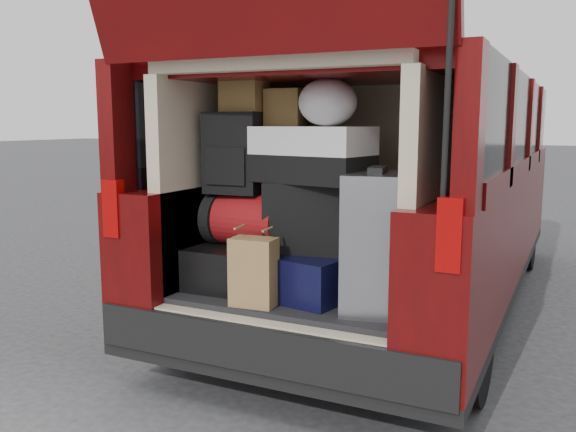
# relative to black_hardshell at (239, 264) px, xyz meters

# --- Properties ---
(ground) EXTENTS (80.00, 80.00, 0.00)m
(ground) POSITION_rel_black_hardshell_xyz_m (0.40, -0.16, -0.67)
(ground) COLOR #323234
(ground) RESTS_ON ground
(minivan) EXTENTS (1.90, 5.35, 2.77)m
(minivan) POSITION_rel_black_hardshell_xyz_m (0.40, 1.69, 0.24)
(minivan) COLOR black
(minivan) RESTS_ON ground
(load_floor) EXTENTS (1.24, 1.05, 0.55)m
(load_floor) POSITION_rel_black_hardshell_xyz_m (0.40, 0.11, -0.39)
(load_floor) COLOR black
(load_floor) RESTS_ON ground
(black_hardshell) EXTENTS (0.43, 0.58, 0.23)m
(black_hardshell) POSITION_rel_black_hardshell_xyz_m (0.00, 0.00, 0.00)
(black_hardshell) COLOR black
(black_hardshell) RESTS_ON load_floor
(navy_hardshell) EXTENTS (0.53, 0.61, 0.23)m
(navy_hardshell) POSITION_rel_black_hardshell_xyz_m (0.47, -0.01, 0.00)
(navy_hardshell) COLOR black
(navy_hardshell) RESTS_ON load_floor
(silver_roller) EXTENTS (0.35, 0.49, 0.67)m
(silver_roller) POSITION_rel_black_hardshell_xyz_m (0.83, -0.10, 0.22)
(silver_roller) COLOR silver
(silver_roller) RESTS_ON load_floor
(kraft_bag) EXTENTS (0.24, 0.16, 0.34)m
(kraft_bag) POSITION_rel_black_hardshell_xyz_m (0.27, -0.32, 0.06)
(kraft_bag) COLOR #AB814D
(kraft_bag) RESTS_ON load_floor
(red_duffel) EXTENTS (0.47, 0.33, 0.29)m
(red_duffel) POSITION_rel_black_hardshell_xyz_m (0.06, -0.00, 0.26)
(red_duffel) COLOR maroon
(red_duffel) RESTS_ON black_hardshell
(black_soft_case) EXTENTS (0.54, 0.37, 0.37)m
(black_soft_case) POSITION_rel_black_hardshell_xyz_m (0.47, 0.02, 0.30)
(black_soft_case) COLOR black
(black_soft_case) RESTS_ON navy_hardshell
(backpack) EXTENTS (0.32, 0.21, 0.45)m
(backpack) POSITION_rel_black_hardshell_xyz_m (-0.01, -0.02, 0.63)
(backpack) COLOR black
(backpack) RESTS_ON red_duffel
(twotone_duffel) EXTENTS (0.69, 0.44, 0.29)m
(twotone_duffel) POSITION_rel_black_hardshell_xyz_m (0.42, 0.01, 0.63)
(twotone_duffel) COLOR white
(twotone_duffel) RESTS_ON black_soft_case
(grocery_sack_lower) EXTENTS (0.23, 0.19, 0.20)m
(grocery_sack_lower) POSITION_rel_black_hardshell_xyz_m (0.03, 0.03, 0.95)
(grocery_sack_lower) COLOR brown
(grocery_sack_lower) RESTS_ON backpack
(grocery_sack_upper) EXTENTS (0.21, 0.18, 0.20)m
(grocery_sack_upper) POSITION_rel_black_hardshell_xyz_m (0.24, 0.11, 0.87)
(grocery_sack_upper) COLOR brown
(grocery_sack_upper) RESTS_ON twotone_duffel
(plastic_bag_center) EXTENTS (0.36, 0.34, 0.25)m
(plastic_bag_center) POSITION_rel_black_hardshell_xyz_m (0.52, 0.03, 0.90)
(plastic_bag_center) COLOR white
(plastic_bag_center) RESTS_ON twotone_duffel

